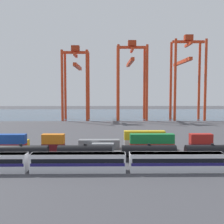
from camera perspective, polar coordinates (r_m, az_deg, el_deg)
The scene contains 21 objects.
ground_plane at distance 120.29m, azimuth -2.61°, elevation -3.78°, with size 420.00×420.00×0.00m, color #424247.
harbour_water at distance 211.48m, azimuth -1.83°, elevation -0.34°, with size 400.00×110.00×0.01m, color #384C60.
passenger_train at distance 58.08m, azimuth -7.08°, elevation -10.30°, with size 60.88×3.14×3.90m.
freight_tank_row at distance 66.33m, azimuth 1.06°, elevation -8.59°, with size 59.47×2.77×4.23m.
shipping_container_2 at distance 80.55m, azimuth -21.77°, elevation -7.10°, with size 12.10×2.44×2.60m, color #AD211C.
shipping_container_3 at distance 80.10m, azimuth -21.82°, elevation -5.27°, with size 12.10×2.44×2.60m, color #1C4299.
shipping_container_4 at distance 76.79m, azimuth -12.20°, elevation -7.44°, with size 6.04×2.44×2.60m, color maroon.
shipping_container_5 at distance 76.32m, azimuth -12.23°, elevation -5.53°, with size 6.04×2.44×2.60m, color orange.
shipping_container_6 at distance 75.32m, azimuth -1.95°, elevation -7.57°, with size 6.04×2.44×2.60m, color slate.
shipping_container_7 at distance 76.26m, azimuth 8.37°, elevation -7.47°, with size 12.10×2.44×2.60m, color #AD211C.
shipping_container_8 at distance 75.78m, azimuth 8.39°, elevation -5.54°, with size 12.10×2.44×2.60m, color #197538.
shipping_container_9 at distance 79.54m, azimuth 18.13°, elevation -7.15°, with size 6.04×2.44×2.60m, color maroon.
shipping_container_10 at distance 79.08m, azimuth 18.18°, elevation -5.30°, with size 6.04×2.44×2.60m, color #AD211C.
shipping_container_12 at distance 86.37m, azimuth -21.02°, elevation -6.33°, with size 12.10×2.44×2.60m, color gold.
shipping_container_13 at distance 82.71m, azimuth -12.15°, elevation -6.60°, with size 6.04×2.44×2.60m, color #AD211C.
shipping_container_14 at distance 81.16m, azimuth -2.71°, elevation -6.72°, with size 12.10×2.44×2.60m, color slate.
shipping_container_15 at distance 81.83m, azimuth 6.83°, elevation -6.66°, with size 12.10×2.44×2.60m, color silver.
shipping_container_16 at distance 81.38m, azimuth 6.85°, elevation -4.86°, with size 12.10×2.44×2.60m, color gold.
gantry_crane_west at distance 168.54m, azimuth -7.54°, elevation 7.71°, with size 16.05×34.77×44.38m.
gantry_crane_central at distance 169.12m, azimuth 4.10°, elevation 8.49°, with size 18.35×41.35×47.48m.
gantry_crane_east at distance 174.91m, azimuth 15.37°, elevation 8.65°, with size 19.45×39.31×50.87m.
Camera 1 is at (3.78, -79.07, 16.62)m, focal length 43.51 mm.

